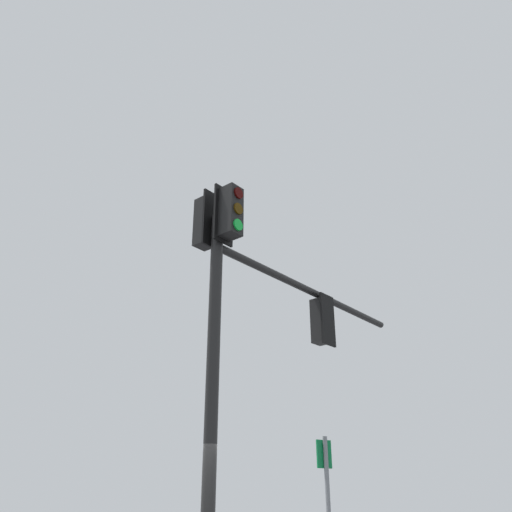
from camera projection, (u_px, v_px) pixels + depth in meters
signal_mast_assembly at (253, 309)px, 9.17m from camera, size 5.46×2.91×6.67m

